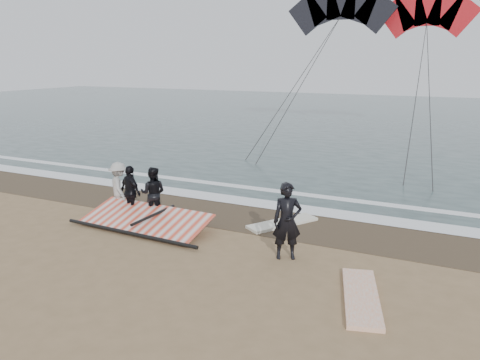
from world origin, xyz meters
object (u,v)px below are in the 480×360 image
at_px(man_main, 287,221).
at_px(board_cream, 282,223).
at_px(sail_rig, 147,220).
at_px(board_white, 361,297).

bearing_deg(man_main, board_cream, 85.91).
xyz_separation_m(board_cream, sail_rig, (-3.64, -1.86, 0.15)).
height_order(board_white, board_cream, board_white).
bearing_deg(man_main, sail_rig, 148.51).
bearing_deg(board_white, board_cream, 115.61).
height_order(board_cream, sail_rig, sail_rig).
bearing_deg(board_cream, man_main, -34.61).
height_order(man_main, board_cream, man_main).
bearing_deg(man_main, board_white, -58.16).
distance_m(board_white, board_cream, 4.71).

